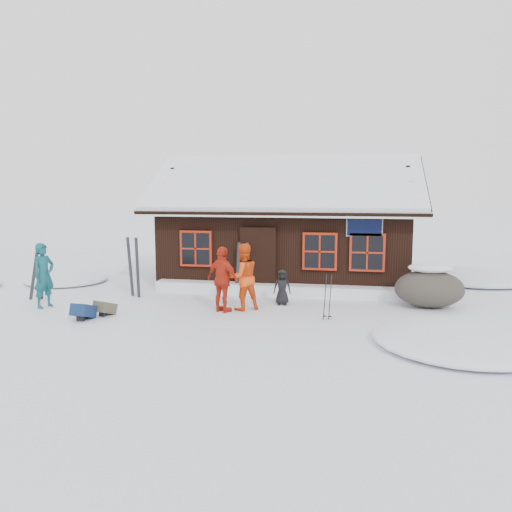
% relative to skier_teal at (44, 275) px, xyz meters
% --- Properties ---
extents(ground, '(120.00, 120.00, 0.00)m').
position_rel_skier_teal_xyz_m(ground, '(4.47, 0.56, -0.88)').
color(ground, white).
rests_on(ground, ground).
extents(mountain_hut, '(8.90, 6.09, 4.42)m').
position_rel_skier_teal_xyz_m(mountain_hut, '(5.97, 5.54, 0.69)').
color(mountain_hut, black).
rests_on(mountain_hut, ground).
extents(snow_drift, '(7.60, 0.60, 0.35)m').
position_rel_skier_teal_xyz_m(snow_drift, '(5.97, 2.81, -0.71)').
color(snow_drift, white).
rests_on(snow_drift, ground).
extents(snow_mounds, '(20.60, 13.20, 0.48)m').
position_rel_skier_teal_xyz_m(snow_mounds, '(6.12, 2.42, -0.88)').
color(snow_mounds, white).
rests_on(snow_mounds, ground).
extents(skier_teal, '(0.59, 0.74, 1.77)m').
position_rel_skier_teal_xyz_m(skier_teal, '(0.00, 0.00, 0.00)').
color(skier_teal, '#124B55').
rests_on(skier_teal, ground).
extents(skier_orange_left, '(1.10, 1.05, 1.79)m').
position_rel_skier_teal_xyz_m(skier_orange_left, '(5.39, 0.74, 0.01)').
color(skier_orange_left, '#EB4C10').
rests_on(skier_orange_left, ground).
extents(skier_orange_right, '(1.10, 0.84, 1.74)m').
position_rel_skier_teal_xyz_m(skier_orange_right, '(4.92, 0.41, -0.02)').
color(skier_orange_right, red).
rests_on(skier_orange_right, ground).
extents(skier_crouched, '(0.52, 0.36, 0.99)m').
position_rel_skier_teal_xyz_m(skier_crouched, '(6.33, 1.54, -0.39)').
color(skier_crouched, black).
rests_on(skier_crouched, ground).
extents(boulder, '(1.85, 1.39, 1.09)m').
position_rel_skier_teal_xyz_m(boulder, '(10.33, 2.00, -0.34)').
color(boulder, '#463F38').
rests_on(boulder, ground).
extents(ski_pair_left, '(0.63, 0.17, 1.66)m').
position_rel_skier_teal_xyz_m(ski_pair_left, '(-0.74, 0.83, -0.10)').
color(ski_pair_left, black).
rests_on(ski_pair_left, ground).
extents(ski_pair_mid, '(0.48, 0.22, 1.84)m').
position_rel_skier_teal_xyz_m(ski_pair_mid, '(1.81, 1.76, -0.01)').
color(ski_pair_mid, black).
rests_on(ski_pair_mid, ground).
extents(ski_pair_right, '(0.44, 0.09, 1.65)m').
position_rel_skier_teal_xyz_m(ski_pair_right, '(4.92, 2.76, -0.11)').
color(ski_pair_right, black).
rests_on(ski_pair_right, ground).
extents(ski_poles, '(0.21, 0.10, 1.18)m').
position_rel_skier_teal_xyz_m(ski_poles, '(7.66, 0.14, -0.33)').
color(ski_poles, black).
rests_on(ski_poles, ground).
extents(backpack_blue, '(0.46, 0.58, 0.30)m').
position_rel_skier_teal_xyz_m(backpack_blue, '(1.73, -1.02, -0.73)').
color(backpack_blue, '#12264F').
rests_on(backpack_blue, ground).
extents(backpack_olive, '(0.51, 0.59, 0.27)m').
position_rel_skier_teal_xyz_m(backpack_olive, '(2.03, -0.52, -0.75)').
color(backpack_olive, '#464532').
rests_on(backpack_olive, ground).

